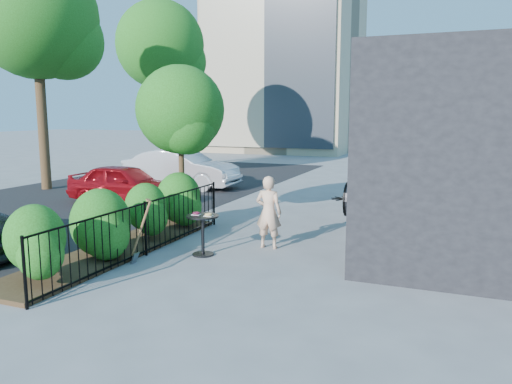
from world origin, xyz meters
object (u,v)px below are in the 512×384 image
at_px(street_tree_far, 161,50).
at_px(cafe_table, 203,228).
at_px(woman, 269,212).
at_px(car_silver, 181,169).
at_px(shovel, 140,235).
at_px(patio_tree, 182,115).
at_px(street_tree_near, 36,24).
at_px(car_red, 125,184).

bearing_deg(street_tree_far, cafe_table, -54.95).
height_order(woman, car_silver, woman).
bearing_deg(woman, shovel, 46.09).
bearing_deg(shovel, street_tree_far, 120.92).
height_order(patio_tree, shovel, patio_tree).
height_order(street_tree_far, shovel, street_tree_far).
relative_size(street_tree_near, street_tree_far, 1.00).
relative_size(patio_tree, street_tree_far, 0.48).
relative_size(street_tree_far, woman, 5.40).
bearing_deg(shovel, car_red, 128.95).
bearing_deg(patio_tree, cafe_table, -52.44).
distance_m(patio_tree, car_red, 4.29).
xyz_separation_m(street_tree_far, shovel, (8.68, -14.50, -5.35)).
bearing_deg(street_tree_near, shovel, -36.81).
height_order(street_tree_far, car_silver, street_tree_far).
relative_size(woman, car_silver, 0.35).
height_order(patio_tree, street_tree_far, street_tree_far).
bearing_deg(cafe_table, patio_tree, 127.56).
relative_size(woman, shovel, 1.18).
bearing_deg(patio_tree, street_tree_near, 157.43).
distance_m(patio_tree, cafe_table, 3.66).
relative_size(street_tree_far, cafe_table, 9.52).
xyz_separation_m(street_tree_far, woman, (10.50, -12.51, -5.15)).
height_order(street_tree_near, street_tree_far, same).
bearing_deg(street_tree_far, street_tree_near, -90.00).
relative_size(street_tree_near, car_silver, 1.88).
height_order(street_tree_near, cafe_table, street_tree_near).
height_order(street_tree_near, shovel, street_tree_near).
height_order(cafe_table, shovel, shovel).
bearing_deg(woman, car_silver, -49.45).
bearing_deg(cafe_table, street_tree_near, 149.81).
xyz_separation_m(woman, shovel, (-1.82, -1.99, -0.20)).
bearing_deg(patio_tree, woman, -25.02).
distance_m(street_tree_far, shovel, 17.73).
relative_size(street_tree_near, cafe_table, 9.52).
xyz_separation_m(patio_tree, woman, (2.80, -1.31, -2.00)).
bearing_deg(street_tree_near, woman, -23.23).
height_order(patio_tree, woman, patio_tree).
bearing_deg(car_red, woman, -120.05).
distance_m(shovel, car_red, 6.66).
xyz_separation_m(cafe_table, shovel, (-0.80, -0.98, 0.00)).
distance_m(cafe_table, shovel, 1.26).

